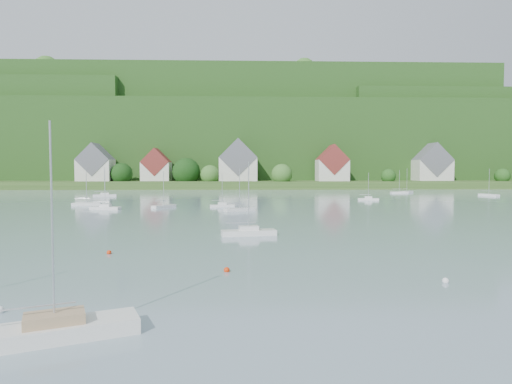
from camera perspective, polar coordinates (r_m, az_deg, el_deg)
far_shore_strip at (r=200.49m, az=-3.72°, el=1.11°), size 600.00×60.00×3.00m
forested_ridge at (r=269.34m, az=-3.17°, el=6.13°), size 620.00×181.22×69.89m
village_building_0 at (r=197.15m, az=-20.07°, el=3.24°), size 14.00×10.40×16.00m
village_building_1 at (r=192.79m, az=-12.79°, el=3.13°), size 12.00×9.36×14.00m
village_building_2 at (r=188.31m, az=-2.32°, el=3.67°), size 16.00×11.44×18.00m
village_building_3 at (r=190.21m, az=9.83°, el=3.37°), size 13.00×10.40×15.50m
village_building_4 at (r=207.78m, az=21.87°, el=3.20°), size 15.00×10.40×16.50m
near_sailboat_2 at (r=23.25m, az=-24.64°, el=-15.82°), size 7.69×4.85×10.08m
near_sailboat_3 at (r=52.65m, az=-0.95°, el=-5.15°), size 6.72×2.87×8.79m
mooring_buoy_1 at (r=28.72m, az=-30.26°, el=-13.36°), size 0.47×0.47×0.47m
mooring_buoy_2 at (r=34.44m, az=-3.81°, el=-10.27°), size 0.47×0.47×0.47m
mooring_buoy_3 at (r=43.58m, az=-18.51°, el=-7.62°), size 0.45×0.45×0.45m
mooring_buoy_4 at (r=33.85m, az=23.35°, el=-10.74°), size 0.46×0.46×0.46m
far_sailboat_cluster at (r=118.23m, az=-0.88°, el=-0.70°), size 196.71×75.39×8.71m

